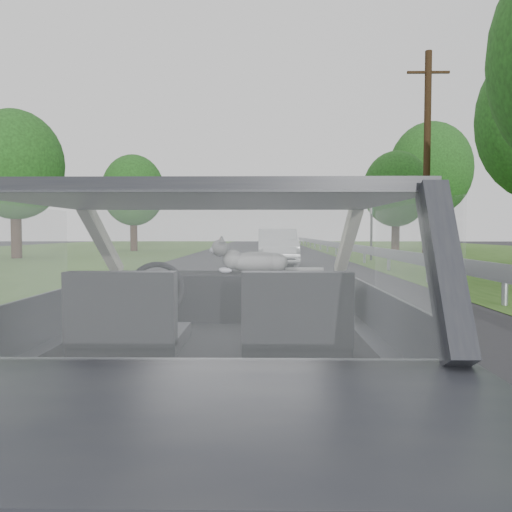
{
  "coord_description": "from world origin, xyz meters",
  "views": [
    {
      "loc": [
        0.25,
        -2.64,
        1.27
      ],
      "look_at": [
        0.2,
        0.59,
        1.11
      ],
      "focal_mm": 35.0,
      "sensor_mm": 36.0,
      "label": 1
    }
  ],
  "objects_px": {
    "subject_car": "(217,334)",
    "other_car": "(277,247)",
    "cat": "(257,261)",
    "highway_sign": "(371,231)",
    "utility_pole": "(427,157)"
  },
  "relations": [
    {
      "from": "other_car",
      "to": "highway_sign",
      "type": "height_order",
      "value": "highway_sign"
    },
    {
      "from": "other_car",
      "to": "highway_sign",
      "type": "xyz_separation_m",
      "value": [
        4.36,
        3.15,
        0.65
      ]
    },
    {
      "from": "other_car",
      "to": "subject_car",
      "type": "bearing_deg",
      "value": -93.31
    },
    {
      "from": "subject_car",
      "to": "other_car",
      "type": "bearing_deg",
      "value": 87.35
    },
    {
      "from": "cat",
      "to": "highway_sign",
      "type": "xyz_separation_m",
      "value": [
        4.94,
        19.45,
        0.28
      ]
    },
    {
      "from": "cat",
      "to": "highway_sign",
      "type": "distance_m",
      "value": 20.07
    },
    {
      "from": "subject_car",
      "to": "other_car",
      "type": "xyz_separation_m",
      "value": [
        0.79,
        16.97,
        -0.02
      ]
    },
    {
      "from": "subject_car",
      "to": "other_car",
      "type": "height_order",
      "value": "subject_car"
    },
    {
      "from": "subject_car",
      "to": "utility_pole",
      "type": "distance_m",
      "value": 20.53
    },
    {
      "from": "highway_sign",
      "to": "utility_pole",
      "type": "xyz_separation_m",
      "value": [
        2.05,
        -1.27,
        3.11
      ]
    },
    {
      "from": "other_car",
      "to": "utility_pole",
      "type": "height_order",
      "value": "utility_pole"
    },
    {
      "from": "cat",
      "to": "other_car",
      "type": "relative_size",
      "value": 0.13
    },
    {
      "from": "cat",
      "to": "highway_sign",
      "type": "relative_size",
      "value": 0.2
    },
    {
      "from": "cat",
      "to": "utility_pole",
      "type": "height_order",
      "value": "utility_pole"
    },
    {
      "from": "utility_pole",
      "to": "highway_sign",
      "type": "bearing_deg",
      "value": 148.3
    }
  ]
}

